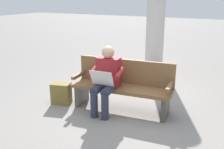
{
  "coord_description": "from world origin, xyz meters",
  "views": [
    {
      "loc": [
        -1.84,
        3.96,
        2.02
      ],
      "look_at": [
        0.11,
        0.15,
        0.7
      ],
      "focal_mm": 41.77,
      "sensor_mm": 36.0,
      "label": 1
    }
  ],
  "objects": [
    {
      "name": "ground_plane",
      "position": [
        0.0,
        0.0,
        0.0
      ],
      "size": [
        40.0,
        40.0,
        0.0
      ],
      "primitive_type": "plane",
      "color": "gray"
    },
    {
      "name": "person_seated",
      "position": [
        0.21,
        0.18,
        0.63
      ],
      "size": [
        0.6,
        0.6,
        1.18
      ],
      "rotation": [
        0.0,
        0.0,
        0.09
      ],
      "color": "maroon",
      "rests_on": "ground"
    },
    {
      "name": "bench_near",
      "position": [
        0.01,
        -0.07,
        0.46
      ],
      "size": [
        1.84,
        0.64,
        0.9
      ],
      "rotation": [
        0.0,
        0.0,
        0.09
      ],
      "color": "brown",
      "rests_on": "ground"
    },
    {
      "name": "backpack",
      "position": [
        1.15,
        0.25,
        0.2
      ],
      "size": [
        0.4,
        0.34,
        0.4
      ],
      "rotation": [
        0.0,
        0.0,
        3.41
      ],
      "color": "brown",
      "rests_on": "ground"
    },
    {
      "name": "support_pillar",
      "position": [
        0.52,
        -3.43,
        1.7
      ],
      "size": [
        0.53,
        0.53,
        3.39
      ],
      "primitive_type": "cylinder",
      "color": "beige",
      "rests_on": "ground"
    }
  ]
}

